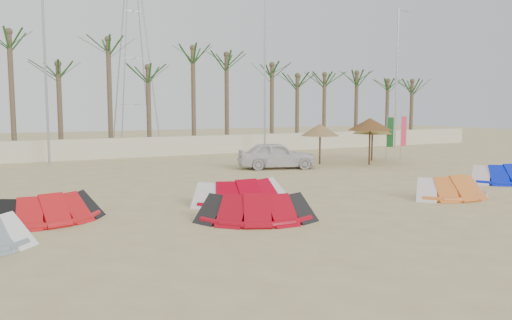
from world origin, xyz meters
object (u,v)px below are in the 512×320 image
parasol_mid (370,124)px  car (277,155)px  kite_red_mid (251,206)px  kite_orange (447,186)px  parasol_right (372,128)px  kite_blue (501,173)px  kite_red_right (239,190)px  parasol_left (320,130)px  kite_red_left (49,207)px

parasol_mid → car: parasol_mid is taller
kite_red_mid → parasol_mid: bearing=37.2°
kite_orange → parasol_right: parasol_right is taller
kite_blue → kite_red_mid: bearing=-173.6°
kite_red_mid → kite_orange: size_ratio=1.17×
parasol_right → car: (-7.16, -0.71, -1.29)m
kite_red_right → parasol_left: 12.46m
kite_red_mid → parasol_right: 17.87m
parasol_left → parasol_right: size_ratio=0.97×
kite_red_mid → parasol_left: (10.03, 10.95, 1.56)m
kite_red_left → car: 14.32m
kite_red_right → kite_orange: size_ratio=1.10×
parasol_right → car: bearing=-174.3°
kite_blue → parasol_left: (-2.97, 9.49, 1.56)m
parasol_left → kite_blue: bearing=-72.6°
parasol_left → parasol_right: bearing=1.3°
kite_orange → parasol_right: bearing=61.7°
kite_red_mid → kite_orange: (8.01, -0.02, -0.00)m
parasol_right → car: 7.31m
kite_red_left → kite_blue: 18.28m
kite_red_left → kite_red_right: size_ratio=0.95×
parasol_mid → kite_red_mid: bearing=-142.8°
kite_blue → car: size_ratio=0.85×
kite_orange → parasol_left: size_ratio=1.36×
car → kite_blue: bearing=-126.4°
kite_red_mid → kite_blue: same height
kite_orange → parasol_left: 11.25m
kite_orange → parasol_mid: bearing=65.2°
kite_blue → kite_red_left: bearing=176.4°
kite_red_left → kite_blue: same height
kite_blue → car: bearing=124.9°
car → kite_orange: bearing=-154.7°
kite_orange → kite_blue: (4.98, 1.47, 0.00)m
kite_red_left → parasol_left: (15.28, 8.36, 1.56)m
kite_orange → parasol_left: (2.01, 10.96, 1.56)m
kite_red_right → parasol_right: parasol_right is taller
kite_orange → car: 10.42m
parasol_left → car: (-3.23, -0.62, -1.27)m
kite_red_mid → kite_blue: (12.99, 1.46, -0.00)m
kite_orange → parasol_left: bearing=79.6°
kite_orange → kite_blue: size_ratio=0.90×
kite_blue → parasol_right: 9.76m
kite_red_right → parasol_right: bearing=32.7°
parasol_right → kite_blue: bearing=-95.8°
kite_red_left → kite_red_right: 6.12m
kite_blue → parasol_mid: parasol_mid is taller
kite_red_left → kite_red_right: (6.12, 0.05, 0.00)m
parasol_left → car: bearing=-169.1°
parasol_mid → parasol_right: 2.34m
kite_orange → kite_red_right: bearing=159.6°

